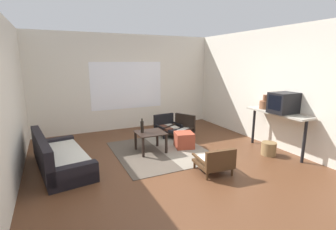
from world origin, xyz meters
name	(u,v)px	position (x,y,z in m)	size (l,w,h in m)	color
ground_plane	(174,165)	(0.00, 0.00, 0.00)	(7.80, 7.80, 0.00)	#56331E
far_wall_with_window	(127,83)	(0.00, 3.06, 1.35)	(5.60, 0.13, 2.70)	silver
side_wall_right	(269,87)	(2.66, 0.30, 1.35)	(0.12, 6.60, 2.70)	silver
side_wall_left	(3,104)	(-2.66, 0.30, 1.35)	(0.12, 6.60, 2.70)	silver
area_rug	(161,151)	(0.07, 0.79, 0.01)	(1.94, 2.16, 0.01)	#4C4238
couch	(59,159)	(-1.99, 0.77, 0.20)	(1.04, 1.93, 0.67)	black
coffee_table	(151,136)	(-0.13, 0.88, 0.36)	(0.61, 0.58, 0.44)	black
armchair_by_window	(167,126)	(0.72, 1.86, 0.26)	(0.64, 0.59, 0.55)	black
armchair_striped_foreground	(215,161)	(0.50, -0.62, 0.23)	(0.63, 0.64, 0.50)	#472D19
armchair_corner	(181,128)	(1.00, 1.54, 0.24)	(0.80, 0.81, 0.58)	black
ottoman_orange	(184,140)	(0.66, 0.78, 0.18)	(0.41, 0.41, 0.36)	#993D28
console_shelf	(278,117)	(2.35, -0.30, 0.79)	(0.42, 1.46, 0.90)	#B2AD9E
crt_television	(284,103)	(2.35, -0.42, 1.11)	(0.56, 0.42, 0.43)	black
clay_vase	(265,104)	(2.35, 0.09, 1.01)	(0.23, 0.23, 0.32)	brown
glass_bottle	(142,127)	(-0.30, 0.94, 0.58)	(0.07, 0.07, 0.31)	black
wicker_basket	(269,149)	(2.07, -0.38, 0.14)	(0.31, 0.31, 0.28)	olive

